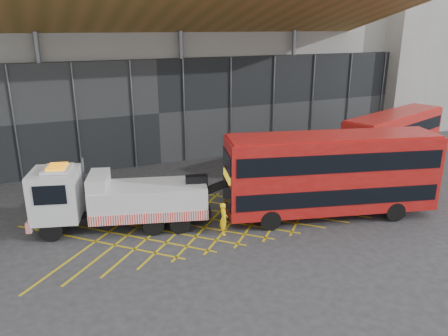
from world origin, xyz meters
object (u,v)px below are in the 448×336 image
recovery_truck (115,198)px  bus_towed (331,172)px  worker (224,219)px  bus_second (393,138)px

recovery_truck → bus_towed: bus_towed is taller
worker → recovery_truck: bearing=79.2°
bus_second → worker: bearing=178.1°
worker → bus_towed: bearing=-73.5°
recovery_truck → bus_second: size_ratio=0.98×
worker → bus_second: bearing=-53.5°
bus_second → worker: 16.68m
bus_towed → bus_second: 10.86m
recovery_truck → bus_second: 20.96m
recovery_truck → worker: 5.83m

